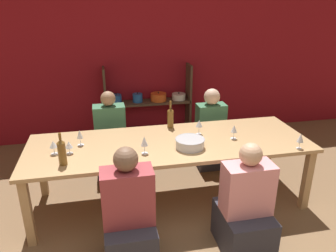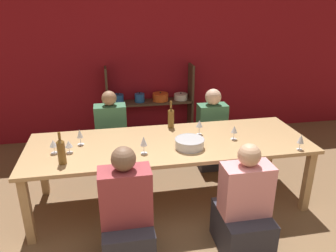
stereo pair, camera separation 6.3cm
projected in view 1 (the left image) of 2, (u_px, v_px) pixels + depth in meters
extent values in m
cube|color=maroon|center=(133.00, 58.00, 5.31)|extent=(8.80, 0.06, 2.70)
cube|color=#4C3828|center=(106.00, 106.00, 5.30)|extent=(0.04, 0.30, 1.24)
cube|color=#4C3828|center=(189.00, 101.00, 5.57)|extent=(0.04, 0.30, 1.24)
cube|color=#4C3828|center=(149.00, 137.00, 5.66)|extent=(1.39, 0.30, 0.04)
cylinder|color=#E0561E|center=(118.00, 135.00, 5.53)|extent=(0.20, 0.20, 0.12)
sphere|color=black|center=(118.00, 131.00, 5.50)|extent=(0.02, 0.02, 0.02)
cylinder|color=#235BAD|center=(139.00, 133.00, 5.59)|extent=(0.17, 0.17, 0.13)
sphere|color=black|center=(139.00, 129.00, 5.56)|extent=(0.02, 0.02, 0.02)
cylinder|color=#E0561E|center=(159.00, 132.00, 5.66)|extent=(0.18, 0.18, 0.11)
sphere|color=black|center=(159.00, 128.00, 5.64)|extent=(0.02, 0.02, 0.02)
cylinder|color=#E0561E|center=(178.00, 131.00, 5.73)|extent=(0.25, 0.25, 0.09)
sphere|color=black|center=(178.00, 128.00, 5.71)|extent=(0.02, 0.02, 0.02)
cube|color=#4C3828|center=(148.00, 102.00, 5.43)|extent=(1.39, 0.30, 0.04)
cylinder|color=#235BAD|center=(116.00, 99.00, 5.30)|extent=(0.17, 0.17, 0.14)
sphere|color=black|center=(116.00, 94.00, 5.27)|extent=(0.02, 0.02, 0.02)
cylinder|color=#235BAD|center=(138.00, 98.00, 5.36)|extent=(0.16, 0.16, 0.14)
sphere|color=black|center=(137.00, 93.00, 5.33)|extent=(0.02, 0.02, 0.02)
cylinder|color=#E0561E|center=(158.00, 97.00, 5.43)|extent=(0.26, 0.26, 0.13)
sphere|color=black|center=(158.00, 93.00, 5.40)|extent=(0.02, 0.02, 0.02)
cylinder|color=silver|center=(179.00, 97.00, 5.50)|extent=(0.23, 0.23, 0.10)
sphere|color=black|center=(179.00, 93.00, 5.48)|extent=(0.02, 0.02, 0.02)
cube|color=tan|center=(170.00, 143.00, 3.64)|extent=(3.10, 1.05, 0.04)
cube|color=tan|center=(28.00, 213.00, 3.09)|extent=(0.08, 0.08, 0.73)
cube|color=tan|center=(307.00, 180.00, 3.65)|extent=(0.08, 0.08, 0.73)
cube|color=tan|center=(42.00, 168.00, 3.91)|extent=(0.08, 0.08, 0.73)
cube|color=tan|center=(268.00, 147.00, 4.46)|extent=(0.08, 0.08, 0.73)
cylinder|color=#B7BABC|center=(190.00, 143.00, 3.47)|extent=(0.30, 0.30, 0.10)
torus|color=#B7BABC|center=(190.00, 139.00, 3.46)|extent=(0.32, 0.32, 0.01)
cylinder|color=brown|center=(170.00, 119.00, 3.99)|extent=(0.08, 0.08, 0.22)
cone|color=brown|center=(170.00, 109.00, 3.94)|extent=(0.08, 0.08, 0.03)
cylinder|color=brown|center=(170.00, 104.00, 3.92)|extent=(0.03, 0.03, 0.09)
cylinder|color=brown|center=(62.00, 154.00, 3.10)|extent=(0.08, 0.08, 0.23)
cone|color=brown|center=(60.00, 141.00, 3.05)|extent=(0.08, 0.08, 0.03)
cylinder|color=brown|center=(60.00, 136.00, 3.03)|extent=(0.03, 0.03, 0.07)
cylinder|color=white|center=(81.00, 145.00, 3.55)|extent=(0.07, 0.07, 0.00)
cylinder|color=white|center=(80.00, 141.00, 3.53)|extent=(0.01, 0.01, 0.08)
cone|color=white|center=(80.00, 134.00, 3.50)|extent=(0.06, 0.06, 0.09)
cylinder|color=white|center=(145.00, 153.00, 3.36)|extent=(0.07, 0.07, 0.00)
cylinder|color=white|center=(145.00, 149.00, 3.34)|extent=(0.01, 0.01, 0.09)
cone|color=white|center=(144.00, 141.00, 3.31)|extent=(0.07, 0.07, 0.10)
cylinder|color=maroon|center=(144.00, 143.00, 3.32)|extent=(0.04, 0.04, 0.04)
cylinder|color=white|center=(55.00, 154.00, 3.35)|extent=(0.07, 0.07, 0.00)
cylinder|color=white|center=(54.00, 150.00, 3.33)|extent=(0.01, 0.01, 0.07)
cone|color=white|center=(53.00, 144.00, 3.31)|extent=(0.08, 0.08, 0.07)
cylinder|color=beige|center=(53.00, 146.00, 3.31)|extent=(0.04, 0.04, 0.03)
cylinder|color=white|center=(233.00, 138.00, 3.71)|extent=(0.07, 0.07, 0.00)
cylinder|color=white|center=(234.00, 135.00, 3.69)|extent=(0.01, 0.01, 0.08)
cone|color=white|center=(234.00, 129.00, 3.67)|extent=(0.07, 0.07, 0.08)
cylinder|color=beige|center=(234.00, 130.00, 3.67)|extent=(0.04, 0.04, 0.03)
cylinder|color=white|center=(199.00, 134.00, 3.84)|extent=(0.06, 0.06, 0.00)
cylinder|color=white|center=(199.00, 130.00, 3.82)|extent=(0.01, 0.01, 0.09)
cone|color=white|center=(199.00, 123.00, 3.79)|extent=(0.07, 0.07, 0.08)
cylinder|color=white|center=(299.00, 148.00, 3.47)|extent=(0.06, 0.06, 0.00)
cylinder|color=white|center=(299.00, 145.00, 3.46)|extent=(0.01, 0.01, 0.07)
cone|color=white|center=(301.00, 138.00, 3.43)|extent=(0.07, 0.07, 0.09)
cylinder|color=beige|center=(300.00, 140.00, 3.44)|extent=(0.04, 0.04, 0.04)
cylinder|color=white|center=(70.00, 153.00, 3.36)|extent=(0.06, 0.06, 0.00)
cylinder|color=white|center=(70.00, 150.00, 3.35)|extent=(0.01, 0.01, 0.06)
cone|color=white|center=(69.00, 145.00, 3.33)|extent=(0.08, 0.08, 0.07)
cylinder|color=maroon|center=(69.00, 146.00, 3.33)|extent=(0.04, 0.04, 0.03)
cube|color=#2D2D38|center=(243.00, 229.00, 3.12)|extent=(0.45, 0.56, 0.41)
cube|color=pink|center=(247.00, 189.00, 2.96)|extent=(0.45, 0.25, 0.49)
sphere|color=tan|center=(251.00, 154.00, 2.83)|extent=(0.20, 0.20, 0.20)
cube|color=#2D2D38|center=(209.00, 150.00, 4.72)|extent=(0.40, 0.50, 0.43)
cube|color=#3D7551|center=(211.00, 121.00, 4.55)|extent=(0.40, 0.22, 0.47)
sphere|color=beige|center=(212.00, 97.00, 4.42)|extent=(0.22, 0.22, 0.22)
cube|color=#2D2D38|center=(130.00, 241.00, 2.96)|extent=(0.44, 0.55, 0.43)
cube|color=#99383D|center=(128.00, 196.00, 2.79)|extent=(0.44, 0.24, 0.51)
sphere|color=brown|center=(126.00, 159.00, 2.65)|extent=(0.21, 0.21, 0.21)
cube|color=#2D2D38|center=(112.00, 155.00, 4.48)|extent=(0.41, 0.51, 0.49)
cube|color=#3D7551|center=(110.00, 123.00, 4.31)|extent=(0.41, 0.23, 0.47)
sphere|color=#9E7556|center=(108.00, 99.00, 4.19)|extent=(0.19, 0.19, 0.19)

